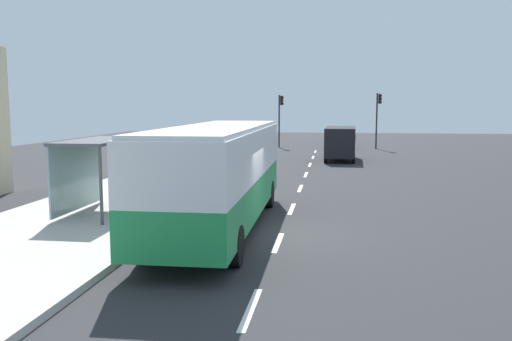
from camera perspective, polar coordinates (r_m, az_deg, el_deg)
name	(u,v)px	position (r m, az deg, el deg)	size (l,w,h in m)	color
ground_plane	(301,175)	(30.01, 4.80, -0.48)	(56.00, 92.00, 0.04)	#2D2D30
sidewalk_platform	(99,212)	(19.86, -16.24, -4.24)	(6.20, 30.00, 0.18)	beige
lane_stripe_seg_0	(251,309)	(10.55, -0.57, -14.40)	(0.16, 2.20, 0.01)	silver
lane_stripe_seg_1	(278,243)	(15.28, 2.32, -7.62)	(0.16, 2.20, 0.01)	silver
lane_stripe_seg_2	(292,209)	(20.14, 3.79, -4.06)	(0.16, 2.20, 0.01)	silver
lane_stripe_seg_3	(300,188)	(25.05, 4.69, -1.90)	(0.16, 2.20, 0.01)	silver
lane_stripe_seg_4	(306,175)	(30.00, 5.28, -0.44)	(0.16, 2.20, 0.01)	silver
lane_stripe_seg_5	(310,165)	(34.96, 5.71, 0.60)	(0.16, 2.20, 0.01)	silver
lane_stripe_seg_6	(313,157)	(39.93, 6.03, 1.39)	(0.16, 2.20, 0.01)	silver
lane_stripe_seg_7	(315,152)	(44.90, 6.28, 2.00)	(0.16, 2.20, 0.01)	silver
bus	(219,171)	(16.58, -3.91, -0.02)	(2.65, 11.04, 3.21)	#1E8C47
white_van	(340,141)	(38.02, 8.89, 3.09)	(2.17, 5.26, 2.30)	black
sedan_near	(340,140)	(48.22, 8.87, 3.23)	(2.01, 4.48, 1.52)	black
sedan_far	(339,135)	(55.46, 8.80, 3.71)	(1.88, 4.42, 1.52)	black
recycling_bin_yellow	(157,199)	(18.75, -10.44, -2.97)	(0.52, 0.52, 0.95)	yellow
recycling_bin_orange	(163,196)	(19.40, -9.78, -2.63)	(0.52, 0.52, 0.95)	orange
recycling_bin_green	(169,192)	(20.06, -9.17, -2.30)	(0.52, 0.52, 0.95)	green
traffic_light_near_side	(378,112)	(48.30, 12.75, 6.05)	(0.49, 0.28, 4.86)	#2D2D2D
traffic_light_far_side	(280,112)	(49.20, 2.58, 6.14)	(0.49, 0.28, 4.73)	#2D2D2D
bus_shelter	(92,156)	(19.24, -16.95, 1.42)	(1.80, 4.00, 2.50)	#4C4C51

